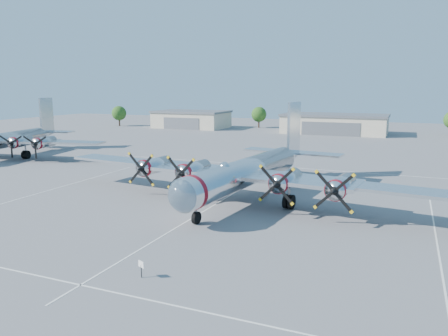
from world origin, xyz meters
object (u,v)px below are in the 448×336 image
at_px(hangar_west, 191,119).
at_px(main_bomber_b29, 249,198).
at_px(tree_far_west, 119,113).
at_px(info_placard, 141,266).
at_px(bomber_west, 10,156).
at_px(tree_west, 259,114).
at_px(hangar_center, 335,124).

bearing_deg(hangar_west, main_bomber_b29, -58.65).
xyz_separation_m(tree_far_west, main_bomber_b29, (72.50, -74.02, -4.22)).
bearing_deg(info_placard, tree_far_west, 150.43).
distance_m(tree_far_west, bomber_west, 65.64).
xyz_separation_m(tree_west, main_bomber_b29, (27.50, -86.02, -4.22)).
bearing_deg(main_bomber_b29, bomber_west, 173.63).
height_order(hangar_center, tree_west, tree_west).
distance_m(hangar_center, tree_west, 26.30).
bearing_deg(tree_far_west, main_bomber_b29, -45.59).
height_order(hangar_center, main_bomber_b29, hangar_center).
bearing_deg(tree_west, bomber_west, -108.13).
bearing_deg(tree_west, hangar_center, -17.82).
distance_m(tree_far_west, main_bomber_b29, 103.70).
xyz_separation_m(hangar_center, tree_west, (-25.00, 8.04, 1.51)).
bearing_deg(info_placard, main_bomber_b29, 114.91).
xyz_separation_m(hangar_west, main_bomber_b29, (47.50, -77.98, -2.71)).
bearing_deg(main_bomber_b29, tree_west, 114.29).
xyz_separation_m(hangar_west, tree_west, (20.00, 8.04, 1.51)).
height_order(hangar_west, tree_far_west, tree_far_west).
height_order(main_bomber_b29, bomber_west, main_bomber_b29).
relative_size(hangar_west, hangar_center, 0.79).
relative_size(hangar_west, tree_far_west, 3.40).
bearing_deg(hangar_west, bomber_west, -93.69).
relative_size(hangar_center, info_placard, 24.13).
xyz_separation_m(hangar_west, hangar_center, (45.00, -0.00, -0.00)).
distance_m(main_bomber_b29, bomber_west, 53.12).
relative_size(hangar_west, bomber_west, 0.56).
relative_size(hangar_west, main_bomber_b29, 0.47).
bearing_deg(tree_far_west, info_placard, -53.14).
bearing_deg(hangar_center, bomber_west, -126.70).
relative_size(tree_west, info_placard, 5.60).
bearing_deg(tree_far_west, hangar_center, 3.24).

